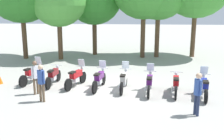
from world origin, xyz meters
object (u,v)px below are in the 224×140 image
object	(u,v)px
person_0	(35,75)
person_2	(198,91)
motorcycle_6	(176,84)
traffic_cone	(0,79)
motorcycle_5	(149,83)
motorcycle_2	(76,77)
motorcycle_7	(204,87)
motorcycle_3	(99,79)
motorcycle_0	(32,74)
person_1	(41,80)
motorcycle_4	(124,80)
motorcycle_1	(53,76)

from	to	relation	value
person_0	person_2	bearing A→B (deg)	25.89
motorcycle_6	traffic_cone	size ratio (longest dim) A/B	3.97
motorcycle_5	motorcycle_6	xyz separation A→B (m)	(1.26, -0.06, -0.01)
motorcycle_2	motorcycle_7	size ratio (longest dim) A/B	0.97
motorcycle_3	motorcycle_6	xyz separation A→B (m)	(3.77, -0.60, -0.01)
motorcycle_7	motorcycle_0	bearing A→B (deg)	86.82
motorcycle_5	person_2	world-z (taller)	person_2
person_0	person_2	world-z (taller)	person_2
motorcycle_7	person_1	bearing A→B (deg)	106.52
motorcycle_5	person_2	size ratio (longest dim) A/B	1.26
motorcycle_2	person_1	size ratio (longest dim) A/B	1.24
motorcycle_3	person_2	distance (m)	5.30
motorcycle_0	motorcycle_6	bearing A→B (deg)	-84.44
motorcycle_5	person_1	xyz separation A→B (m)	(-4.85, -1.54, 0.48)
motorcycle_0	person_0	world-z (taller)	person_0
motorcycle_5	motorcycle_4	bearing A→B (deg)	77.39
motorcycle_5	motorcycle_6	size ratio (longest dim) A/B	1.00
motorcycle_4	motorcycle_5	distance (m)	1.33
motorcycle_1	motorcycle_3	world-z (taller)	motorcycle_3
motorcycle_3	motorcycle_7	size ratio (longest dim) A/B	1.00
motorcycle_4	motorcycle_2	bearing A→B (deg)	87.42
person_2	motorcycle_0	bearing A→B (deg)	127.40
motorcycle_3	traffic_cone	xyz separation A→B (m)	(-5.51, 0.48, -0.24)
motorcycle_0	traffic_cone	distance (m)	1.78
person_0	traffic_cone	bearing A→B (deg)	-169.50
motorcycle_3	traffic_cone	distance (m)	5.54
motorcycle_3	motorcycle_5	distance (m)	2.57
motorcycle_1	person_2	world-z (taller)	person_2
motorcycle_6	person_1	xyz separation A→B (m)	(-6.11, -1.48, 0.49)
motorcycle_1	motorcycle_7	bearing A→B (deg)	-96.41
motorcycle_0	person_1	size ratio (longest dim) A/B	1.26
motorcycle_1	motorcycle_2	xyz separation A→B (m)	(1.27, -0.21, 0.01)
motorcycle_1	traffic_cone	world-z (taller)	motorcycle_1
person_0	motorcycle_7	bearing A→B (deg)	43.06
motorcycle_1	motorcycle_3	xyz separation A→B (m)	(2.52, -0.48, 0.01)
person_2	person_0	bearing A→B (deg)	137.45
motorcycle_7	person_0	distance (m)	7.99
motorcycle_5	motorcycle_2	bearing A→B (deg)	83.80
motorcycle_1	person_1	distance (m)	2.62
motorcycle_3	motorcycle_6	distance (m)	3.82
motorcycle_6	traffic_cone	bearing A→B (deg)	91.28
motorcycle_6	person_2	xyz separation A→B (m)	(0.44, -2.57, 0.52)
motorcycle_0	motorcycle_2	world-z (taller)	same
motorcycle_1	motorcycle_4	distance (m)	3.83
motorcycle_6	person_2	size ratio (longest dim) A/B	1.26
motorcycle_2	motorcycle_3	bearing A→B (deg)	-84.21
motorcycle_2	motorcycle_6	xyz separation A→B (m)	(5.03, -0.87, -0.01)
person_1	motorcycle_7	bearing A→B (deg)	121.85
motorcycle_2	traffic_cone	world-z (taller)	motorcycle_2
motorcycle_0	person_1	xyz separation A→B (m)	(1.44, -2.84, 0.48)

